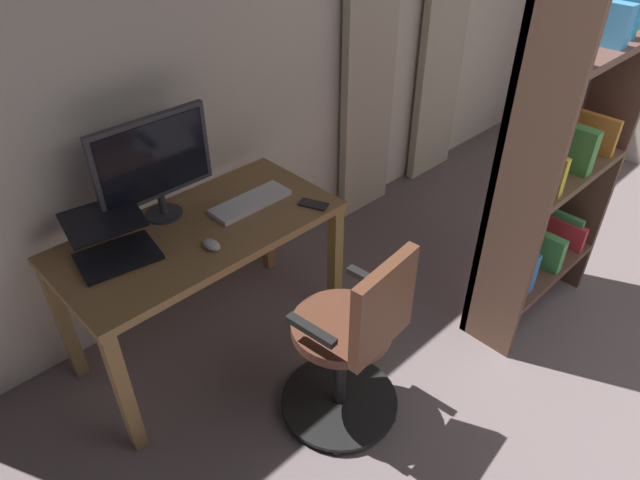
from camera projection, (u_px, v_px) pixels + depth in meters
name	position (u px, v px, depth m)	size (l,w,h in m)	color
back_room_partition	(315.00, 29.00, 3.29)	(5.05, 0.10, 2.64)	beige
curtain_left_panel	(445.00, 30.00, 4.00)	(0.47, 0.06, 2.22)	beige
curtain_right_panel	(370.00, 55.00, 3.56)	(0.45, 0.06, 2.22)	beige
desk	(201.00, 246.00, 2.72)	(1.34, 0.66, 0.74)	olive
office_chair	(352.00, 345.00, 2.45)	(0.56, 0.56, 0.97)	black
computer_monitor	(154.00, 162.00, 2.59)	(0.58, 0.18, 0.50)	#333338
computer_keyboard	(251.00, 202.00, 2.83)	(0.42, 0.15, 0.02)	white
laptop	(112.00, 243.00, 2.47)	(0.39, 0.41, 0.17)	black
computer_mouse	(212.00, 245.00, 2.53)	(0.06, 0.10, 0.04)	silver
cell_phone_face_up	(313.00, 204.00, 2.82)	(0.07, 0.14, 0.01)	#232328
bookshelf	(553.00, 162.00, 2.81)	(0.84, 0.30, 1.82)	brown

